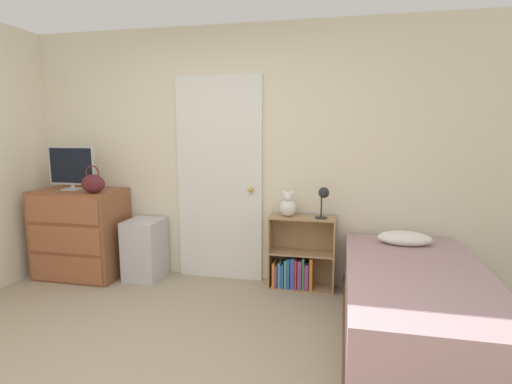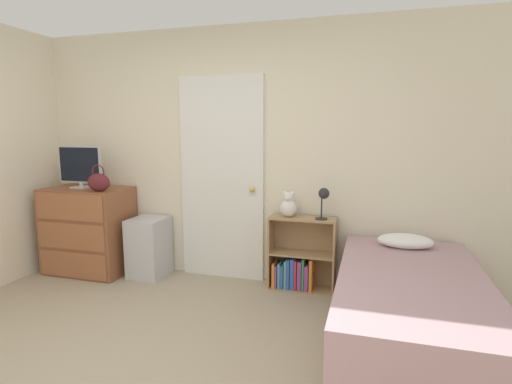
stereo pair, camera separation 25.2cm
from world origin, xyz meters
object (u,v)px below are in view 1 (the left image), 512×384
object	(u,v)px
bookshelf	(298,262)
bed	(416,307)
dresser	(81,233)
desk_lamp	(323,196)
handbag	(93,183)
teddy_bear	(288,205)
tv	(72,167)
storage_bin	(145,249)

from	to	relation	value
bookshelf	bed	world-z (taller)	bookshelf
dresser	desk_lamp	size ratio (longest dim) A/B	3.10
handbag	teddy_bear	distance (m)	1.91
handbag	bed	bearing A→B (deg)	-10.17
bookshelf	handbag	bearing A→B (deg)	-170.88
tv	storage_bin	bearing A→B (deg)	5.70
handbag	storage_bin	distance (m)	0.85
dresser	bookshelf	bearing A→B (deg)	3.86
tv	bed	world-z (taller)	tv
tv	storage_bin	size ratio (longest dim) A/B	0.83
storage_bin	bed	xyz separation A→B (m)	(2.53, -0.76, -0.03)
tv	bookshelf	bearing A→B (deg)	3.86
desk_lamp	bookshelf	bearing A→B (deg)	170.23
dresser	bed	xyz separation A→B (m)	(3.22, -0.69, -0.19)
tv	bookshelf	world-z (taller)	tv
storage_bin	bed	size ratio (longest dim) A/B	0.32
storage_bin	dresser	bearing A→B (deg)	-174.16
tv	bed	distance (m)	3.46
tv	bookshelf	xyz separation A→B (m)	(2.33, 0.16, -0.89)
tv	storage_bin	distance (m)	1.13
teddy_bear	desk_lamp	world-z (taller)	desk_lamp
dresser	bed	bearing A→B (deg)	-12.09
dresser	desk_lamp	distance (m)	2.55
handbag	desk_lamp	bearing A→B (deg)	7.18
bookshelf	desk_lamp	size ratio (longest dim) A/B	2.40
dresser	teddy_bear	distance (m)	2.21
dresser	tv	world-z (taller)	tv
dresser	storage_bin	xyz separation A→B (m)	(0.69, 0.07, -0.15)
tv	desk_lamp	xyz separation A→B (m)	(2.56, 0.12, -0.23)
tv	teddy_bear	size ratio (longest dim) A/B	2.08
teddy_bear	bed	xyz separation A→B (m)	(1.05, -0.84, -0.55)
handbag	bed	size ratio (longest dim) A/B	0.14
bed	teddy_bear	bearing A→B (deg)	141.35
teddy_bear	bed	size ratio (longest dim) A/B	0.13
dresser	teddy_bear	size ratio (longest dim) A/B	3.73
handbag	storage_bin	world-z (taller)	handbag
teddy_bear	dresser	bearing A→B (deg)	-176.03
tv	desk_lamp	bearing A→B (deg)	2.63
tv	handbag	size ratio (longest dim) A/B	1.89
bed	handbag	bearing A→B (deg)	169.83
desk_lamp	bed	xyz separation A→B (m)	(0.72, -0.80, -0.65)
dresser	teddy_bear	world-z (taller)	teddy_bear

